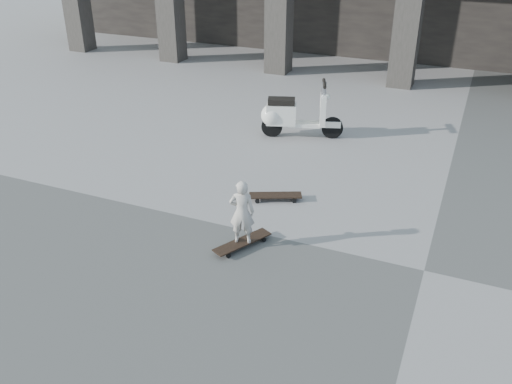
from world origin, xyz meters
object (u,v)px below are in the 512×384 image
at_px(longboard, 242,242).
at_px(skateboard_spare, 275,196).
at_px(scooter, 288,115).
at_px(child, 242,212).

distance_m(longboard, skateboard_spare, 1.49).
xyz_separation_m(longboard, scooter, (-0.85, 4.24, 0.40)).
relative_size(skateboard_spare, scooter, 0.53).
height_order(longboard, scooter, scooter).
relative_size(child, scooter, 0.58).
bearing_deg(child, skateboard_spare, -105.95).
height_order(skateboard_spare, scooter, scooter).
height_order(child, scooter, scooter).
xyz_separation_m(longboard, child, (0.00, -0.00, 0.50)).
distance_m(longboard, scooter, 4.34).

